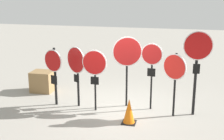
{
  "coord_description": "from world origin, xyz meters",
  "views": [
    {
      "loc": [
        1.76,
        -9.13,
        3.81
      ],
      "look_at": [
        -0.33,
        0.0,
        1.28
      ],
      "focal_mm": 50.0,
      "sensor_mm": 36.0,
      "label": 1
    }
  ],
  "objects_px": {
    "traffic_cone_0": "(129,111)",
    "stop_sign_5": "(175,71)",
    "stop_sign_6": "(197,57)",
    "storage_crate": "(43,81)",
    "stop_sign_4": "(152,61)",
    "stop_sign_0": "(54,67)",
    "stop_sign_3": "(127,56)",
    "stop_sign_1": "(76,65)",
    "stop_sign_2": "(95,67)"
  },
  "relations": [
    {
      "from": "stop_sign_5",
      "to": "stop_sign_6",
      "type": "bearing_deg",
      "value": 52.18
    },
    {
      "from": "stop_sign_1",
      "to": "stop_sign_3",
      "type": "height_order",
      "value": "stop_sign_3"
    },
    {
      "from": "stop_sign_1",
      "to": "storage_crate",
      "type": "xyz_separation_m",
      "value": [
        -1.75,
        1.15,
        -1.02
      ]
    },
    {
      "from": "stop_sign_5",
      "to": "traffic_cone_0",
      "type": "distance_m",
      "value": 1.77
    },
    {
      "from": "stop_sign_5",
      "to": "stop_sign_6",
      "type": "height_order",
      "value": "stop_sign_6"
    },
    {
      "from": "stop_sign_3",
      "to": "stop_sign_6",
      "type": "xyz_separation_m",
      "value": [
        2.11,
        -0.25,
        0.13
      ]
    },
    {
      "from": "traffic_cone_0",
      "to": "storage_crate",
      "type": "xyz_separation_m",
      "value": [
        -3.62,
        2.05,
        0.02
      ]
    },
    {
      "from": "stop_sign_0",
      "to": "traffic_cone_0",
      "type": "distance_m",
      "value": 2.9
    },
    {
      "from": "stop_sign_0",
      "to": "stop_sign_5",
      "type": "relative_size",
      "value": 0.98
    },
    {
      "from": "stop_sign_6",
      "to": "storage_crate",
      "type": "xyz_separation_m",
      "value": [
        -5.43,
        1.05,
        -1.44
      ]
    },
    {
      "from": "stop_sign_2",
      "to": "storage_crate",
      "type": "bearing_deg",
      "value": 152.27
    },
    {
      "from": "stop_sign_2",
      "to": "stop_sign_6",
      "type": "height_order",
      "value": "stop_sign_6"
    },
    {
      "from": "stop_sign_0",
      "to": "stop_sign_1",
      "type": "bearing_deg",
      "value": 24.61
    },
    {
      "from": "stop_sign_3",
      "to": "stop_sign_1",
      "type": "bearing_deg",
      "value": 175.31
    },
    {
      "from": "stop_sign_0",
      "to": "stop_sign_6",
      "type": "relative_size",
      "value": 0.74
    },
    {
      "from": "stop_sign_3",
      "to": "stop_sign_4",
      "type": "bearing_deg",
      "value": -24.3
    },
    {
      "from": "stop_sign_1",
      "to": "stop_sign_2",
      "type": "bearing_deg",
      "value": 13.05
    },
    {
      "from": "stop_sign_2",
      "to": "traffic_cone_0",
      "type": "relative_size",
      "value": 2.67
    },
    {
      "from": "stop_sign_3",
      "to": "traffic_cone_0",
      "type": "relative_size",
      "value": 3.14
    },
    {
      "from": "traffic_cone_0",
      "to": "stop_sign_5",
      "type": "bearing_deg",
      "value": 32.47
    },
    {
      "from": "stop_sign_3",
      "to": "stop_sign_6",
      "type": "relative_size",
      "value": 0.89
    },
    {
      "from": "stop_sign_1",
      "to": "stop_sign_3",
      "type": "xyz_separation_m",
      "value": [
        1.57,
        0.35,
        0.29
      ]
    },
    {
      "from": "stop_sign_4",
      "to": "stop_sign_3",
      "type": "bearing_deg",
      "value": -178.75
    },
    {
      "from": "stop_sign_2",
      "to": "traffic_cone_0",
      "type": "distance_m",
      "value": 1.73
    },
    {
      "from": "stop_sign_1",
      "to": "storage_crate",
      "type": "distance_m",
      "value": 2.33
    },
    {
      "from": "stop_sign_3",
      "to": "storage_crate",
      "type": "distance_m",
      "value": 3.66
    },
    {
      "from": "stop_sign_5",
      "to": "traffic_cone_0",
      "type": "xyz_separation_m",
      "value": [
        -1.2,
        -0.76,
        -1.06
      ]
    },
    {
      "from": "stop_sign_4",
      "to": "traffic_cone_0",
      "type": "bearing_deg",
      "value": -104.68
    },
    {
      "from": "storage_crate",
      "to": "traffic_cone_0",
      "type": "bearing_deg",
      "value": -29.54
    },
    {
      "from": "stop_sign_1",
      "to": "stop_sign_4",
      "type": "distance_m",
      "value": 2.37
    },
    {
      "from": "stop_sign_4",
      "to": "stop_sign_5",
      "type": "distance_m",
      "value": 0.83
    },
    {
      "from": "stop_sign_5",
      "to": "stop_sign_6",
      "type": "xyz_separation_m",
      "value": [
        0.62,
        0.24,
        0.41
      ]
    },
    {
      "from": "stop_sign_3",
      "to": "stop_sign_5",
      "type": "bearing_deg",
      "value": -35.67
    },
    {
      "from": "stop_sign_1",
      "to": "traffic_cone_0",
      "type": "height_order",
      "value": "stop_sign_1"
    },
    {
      "from": "stop_sign_0",
      "to": "traffic_cone_0",
      "type": "relative_size",
      "value": 2.61
    },
    {
      "from": "stop_sign_1",
      "to": "traffic_cone_0",
      "type": "bearing_deg",
      "value": 6.68
    },
    {
      "from": "stop_sign_1",
      "to": "storage_crate",
      "type": "bearing_deg",
      "value": 179.19
    },
    {
      "from": "stop_sign_1",
      "to": "storage_crate",
      "type": "height_order",
      "value": "stop_sign_1"
    },
    {
      "from": "stop_sign_2",
      "to": "storage_crate",
      "type": "relative_size",
      "value": 2.49
    },
    {
      "from": "stop_sign_3",
      "to": "stop_sign_4",
      "type": "height_order",
      "value": "stop_sign_3"
    },
    {
      "from": "stop_sign_6",
      "to": "stop_sign_1",
      "type": "bearing_deg",
      "value": 174.71
    },
    {
      "from": "stop_sign_1",
      "to": "stop_sign_5",
      "type": "distance_m",
      "value": 3.06
    },
    {
      "from": "stop_sign_6",
      "to": "storage_crate",
      "type": "distance_m",
      "value": 5.72
    },
    {
      "from": "stop_sign_0",
      "to": "stop_sign_2",
      "type": "relative_size",
      "value": 0.98
    },
    {
      "from": "stop_sign_5",
      "to": "stop_sign_2",
      "type": "bearing_deg",
      "value": -146.8
    },
    {
      "from": "stop_sign_2",
      "to": "traffic_cone_0",
      "type": "height_order",
      "value": "stop_sign_2"
    },
    {
      "from": "stop_sign_1",
      "to": "stop_sign_2",
      "type": "xyz_separation_m",
      "value": [
        0.67,
        -0.23,
        0.03
      ]
    },
    {
      "from": "traffic_cone_0",
      "to": "storage_crate",
      "type": "height_order",
      "value": "storage_crate"
    },
    {
      "from": "stop_sign_1",
      "to": "stop_sign_6",
      "type": "distance_m",
      "value": 3.7
    },
    {
      "from": "stop_sign_4",
      "to": "traffic_cone_0",
      "type": "xyz_separation_m",
      "value": [
        -0.49,
        -1.16,
        -1.23
      ]
    }
  ]
}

